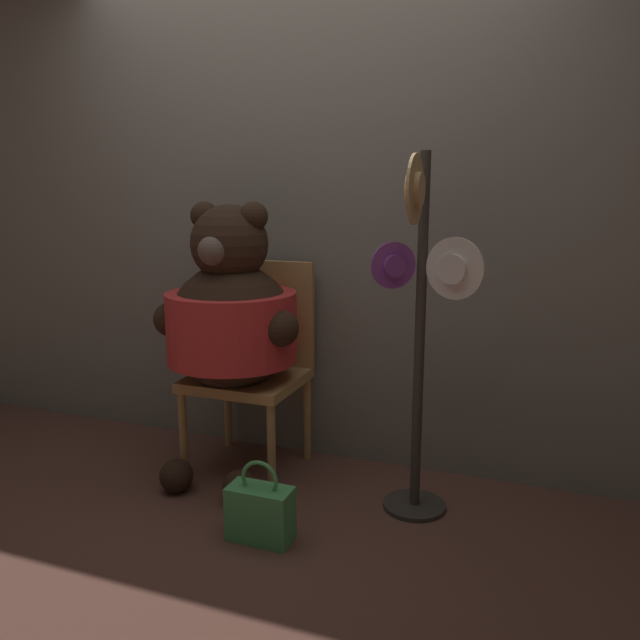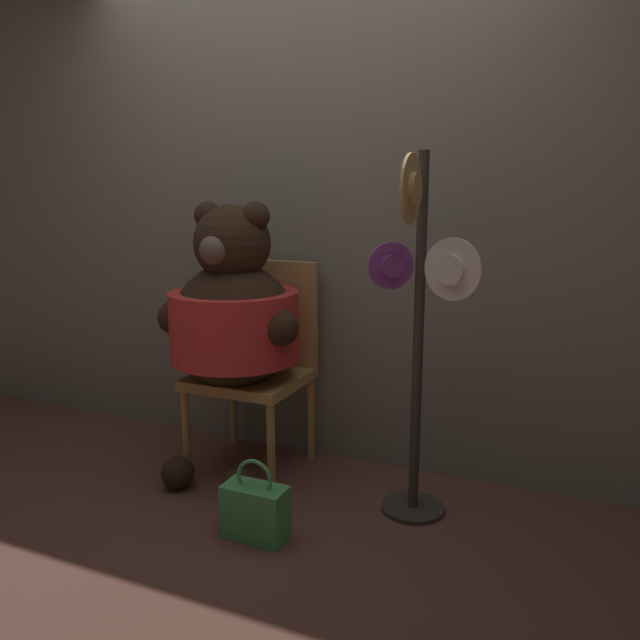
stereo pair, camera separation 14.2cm
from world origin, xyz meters
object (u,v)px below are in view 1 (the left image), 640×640
at_px(chair, 254,358).
at_px(teddy_bear, 231,319).
at_px(handbag_on_ground, 260,512).
at_px(hat_display_rack, 422,323).

bearing_deg(chair, teddy_bear, -100.35).
bearing_deg(teddy_bear, handbag_on_ground, -52.36).
height_order(teddy_bear, handbag_on_ground, teddy_bear).
bearing_deg(teddy_bear, chair, 79.65).
xyz_separation_m(hat_display_rack, handbag_on_ground, (-0.55, -0.43, -0.74)).
bearing_deg(hat_display_rack, teddy_bear, 175.58).
relative_size(chair, handbag_on_ground, 3.05).
bearing_deg(chair, hat_display_rack, -15.33).
relative_size(teddy_bear, hat_display_rack, 0.87).
relative_size(chair, teddy_bear, 0.78).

